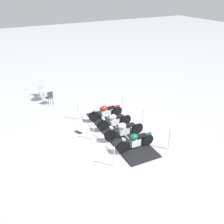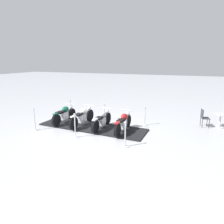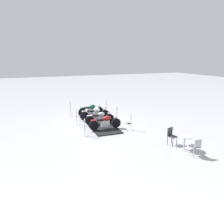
{
  "view_description": "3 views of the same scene",
  "coord_description": "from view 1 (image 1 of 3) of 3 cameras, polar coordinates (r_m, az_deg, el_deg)",
  "views": [
    {
      "loc": [
        -10.46,
        6.12,
        7.54
      ],
      "look_at": [
        0.83,
        -0.0,
        0.93
      ],
      "focal_mm": 41.05,
      "sensor_mm": 36.0,
      "label": 1
    },
    {
      "loc": [
        4.63,
        -8.83,
        3.45
      ],
      "look_at": [
        1.19,
        -0.13,
        0.99
      ],
      "focal_mm": 31.74,
      "sensor_mm": 36.0,
      "label": 2
    },
    {
      "loc": [
        14.23,
        -4.92,
        4.6
      ],
      "look_at": [
        1.31,
        0.59,
        1.02
      ],
      "focal_mm": 34.58,
      "sensor_mm": 36.0,
      "label": 3
    }
  ],
  "objects": [
    {
      "name": "stanchion_right_mid",
      "position": [
        13.58,
        -4.12,
        -5.07
      ],
      "size": [
        0.35,
        0.35,
        1.01
      ],
      "color": "silver",
      "rests_on": "ground_plane"
    },
    {
      "name": "info_placard",
      "position": [
        14.4,
        -7.25,
        -4.26
      ],
      "size": [
        0.41,
        0.26,
        0.21
      ],
      "rotation": [
        0.0,
        0.0,
        6.24
      ],
      "color": "#333338",
      "rests_on": "ground_plane"
    },
    {
      "name": "stanchion_right_front",
      "position": [
        15.56,
        -7.51,
        -0.62
      ],
      "size": [
        0.34,
        0.34,
        1.07
      ],
      "color": "silver",
      "rests_on": "ground_plane"
    },
    {
      "name": "stanchion_left_front",
      "position": [
        16.62,
        2.42,
        1.55
      ],
      "size": [
        0.33,
        0.33,
        1.08
      ],
      "color": "silver",
      "rests_on": "ground_plane"
    },
    {
      "name": "cafe_table",
      "position": [
        18.48,
        -15.0,
        4.08
      ],
      "size": [
        0.76,
        0.76,
        0.74
      ],
      "color": "#B7B7BC",
      "rests_on": "ground_plane"
    },
    {
      "name": "motorcycle_forest",
      "position": [
        12.69,
        5.17,
        -6.44
      ],
      "size": [
        0.61,
        2.05,
        0.94
      ],
      "rotation": [
        0.0,
        0.0,
        1.54
      ],
      "color": "black",
      "rests_on": "display_platform"
    },
    {
      "name": "motorcycle_cream",
      "position": [
        13.53,
        2.61,
        -3.94
      ],
      "size": [
        0.66,
        2.29,
        0.98
      ],
      "rotation": [
        0.0,
        0.0,
        1.53
      ],
      "color": "black",
      "rests_on": "display_platform"
    },
    {
      "name": "motorcycle_maroon",
      "position": [
        15.38,
        -1.51,
        0.05
      ],
      "size": [
        0.76,
        2.17,
        0.93
      ],
      "rotation": [
        0.0,
        0.0,
        1.55
      ],
      "color": "black",
      "rests_on": "display_platform"
    },
    {
      "name": "cafe_chair_near_table",
      "position": [
        19.24,
        -15.49,
        4.86
      ],
      "size": [
        0.42,
        0.42,
        0.89
      ],
      "rotation": [
        0.0,
        0.0,
        3.09
      ],
      "color": "#B7B7BC",
      "rests_on": "ground_plane"
    },
    {
      "name": "display_platform",
      "position": [
        14.25,
        1.59,
        -4.56
      ],
      "size": [
        5.79,
        1.93,
        0.06
      ],
      "primitive_type": "cube",
      "rotation": [
        0.0,
        0.0,
        3.1
      ],
      "color": "black",
      "rests_on": "ground_plane"
    },
    {
      "name": "stanchion_right_rear",
      "position": [
        11.71,
        0.44,
        -10.54
      ],
      "size": [
        0.3,
        0.3,
        1.05
      ],
      "color": "silver",
      "rests_on": "ground_plane"
    },
    {
      "name": "stanchion_left_rear",
      "position": [
        13.06,
        12.56,
        -6.51
      ],
      "size": [
        0.28,
        0.28,
        1.15
      ],
      "color": "silver",
      "rests_on": "ground_plane"
    },
    {
      "name": "stanchion_left_mid",
      "position": [
        14.76,
        6.86,
        -2.07
      ],
      "size": [
        0.34,
        0.34,
        1.15
      ],
      "color": "silver",
      "rests_on": "ground_plane"
    },
    {
      "name": "motorcycle_chrome",
      "position": [
        14.46,
        0.45,
        -1.93
      ],
      "size": [
        0.71,
        2.1,
        0.93
      ],
      "rotation": [
        0.0,
        0.0,
        1.56
      ],
      "color": "black",
      "rests_on": "display_platform"
    },
    {
      "name": "cafe_chair_across_table",
      "position": [
        17.81,
        -13.74,
        3.29
      ],
      "size": [
        0.48,
        0.48,
        0.94
      ],
      "rotation": [
        0.0,
        0.0,
        0.23
      ],
      "color": "#2D2D33",
      "rests_on": "ground_plane"
    },
    {
      "name": "ground_plane",
      "position": [
        14.27,
        1.59,
        -4.66
      ],
      "size": [
        80.0,
        80.0,
        0.0
      ],
      "primitive_type": "plane",
      "color": "#B2B2B7"
    }
  ]
}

